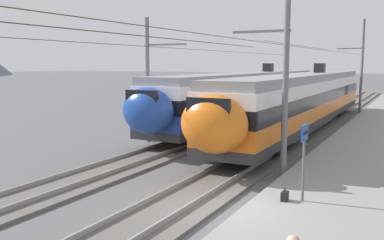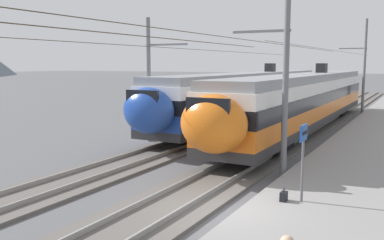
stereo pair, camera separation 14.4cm
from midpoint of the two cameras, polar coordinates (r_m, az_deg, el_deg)
The scene contains 11 objects.
ground_plane at distance 13.28m, azimuth 3.38°, elevation -12.45°, with size 400.00×400.00×0.00m, color #565659.
platform_slab at distance 12.21m, azimuth 22.82°, elevation -14.11°, with size 120.00×7.39×0.30m, color gray.
track_near at distance 13.98m, azimuth -2.92°, elevation -11.11°, with size 120.00×3.00×0.28m.
track_far at distance 16.81m, azimuth -17.12°, elevation -8.23°, with size 120.00×3.00×0.28m.
train_near_platform at distance 29.41m, azimuth 14.41°, elevation 2.76°, with size 29.63×2.94×4.27m.
train_far_track at distance 33.03m, azimuth 7.33°, elevation 3.43°, with size 28.96×2.97×4.27m.
catenary_mast_mid at distance 17.32m, azimuth 11.58°, elevation 5.80°, with size 42.07×2.39×7.78m.
catenary_mast_east at distance 41.55m, azimuth 21.29°, elevation 6.75°, with size 42.07×2.39×8.45m.
catenary_mast_far_side at distance 24.89m, azimuth -5.69°, elevation 5.70°, with size 42.07×2.68×7.12m.
platform_sign at distance 13.55m, azimuth 14.34°, elevation -3.28°, with size 0.70×0.08×2.39m.
handbag_near_sign at distance 13.83m, azimuth 11.88°, elevation -9.82°, with size 0.32×0.18×0.42m.
Camera 1 is at (-11.41, -5.08, 4.52)m, focal length 40.29 mm.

